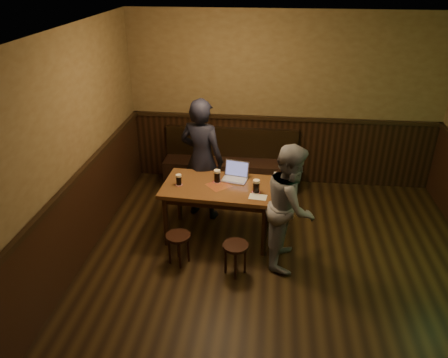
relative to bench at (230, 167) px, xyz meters
name	(u,v)px	position (x,y,z in m)	size (l,w,h in m)	color
room	(285,197)	(0.83, -2.53, 0.89)	(5.04, 6.04, 2.84)	black
bench	(230,167)	(0.00, 0.00, 0.00)	(2.20, 0.50, 0.95)	black
pub_table	(219,192)	(0.00, -1.57, 0.37)	(1.51, 0.93, 0.79)	brown
stool_left	(178,241)	(-0.42, -2.23, 0.02)	(0.38, 0.38, 0.41)	black
stool_right	(235,250)	(0.30, -2.35, 0.02)	(0.34, 0.34, 0.42)	black
pint_left	(179,180)	(-0.52, -1.61, 0.55)	(0.10, 0.10, 0.15)	maroon
pint_mid	(217,176)	(-0.03, -1.47, 0.56)	(0.11, 0.11, 0.18)	maroon
pint_right	(256,186)	(0.50, -1.70, 0.56)	(0.11, 0.11, 0.18)	maroon
laptop	(235,175)	(0.20, -1.35, 0.53)	(0.38, 0.33, 0.23)	silver
menu	(258,197)	(0.53, -1.82, 0.47)	(0.22, 0.15, 0.00)	silver
person_suit	(202,159)	(-0.31, -1.02, 0.59)	(0.65, 0.43, 1.79)	black
person_grey	(290,206)	(0.93, -2.00, 0.48)	(0.77, 0.60, 1.58)	gray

